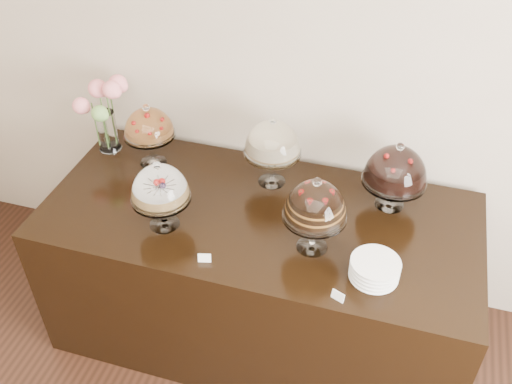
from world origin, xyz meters
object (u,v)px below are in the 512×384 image
(cake_stand_fruit_tart, at_px, (149,126))
(cake_stand_cheesecake, at_px, (273,141))
(display_counter, at_px, (259,275))
(plate_stack, at_px, (375,269))
(flower_vase, at_px, (105,108))
(cake_stand_dark_choco, at_px, (396,168))
(cake_stand_sugar_sponge, at_px, (160,186))
(cake_stand_choco_layer, at_px, (315,204))

(cake_stand_fruit_tart, bearing_deg, cake_stand_cheesecake, 1.93)
(display_counter, distance_m, plate_stack, 0.83)
(cake_stand_fruit_tart, bearing_deg, plate_stack, -21.49)
(cake_stand_cheesecake, height_order, flower_vase, flower_vase)
(cake_stand_cheesecake, xyz_separation_m, cake_stand_dark_choco, (0.63, -0.01, -0.03))
(cake_stand_sugar_sponge, bearing_deg, cake_stand_dark_choco, 24.24)
(cake_stand_sugar_sponge, xyz_separation_m, plate_stack, (1.03, -0.05, -0.19))
(cake_stand_cheesecake, xyz_separation_m, flower_vase, (-0.98, 0.04, 0.00))
(display_counter, relative_size, cake_stand_dark_choco, 5.80)
(cake_stand_dark_choco, xyz_separation_m, cake_stand_fruit_tart, (-1.32, -0.01, 0.01))
(flower_vase, height_order, plate_stack, flower_vase)
(flower_vase, bearing_deg, plate_stack, -19.79)
(cake_stand_dark_choco, bearing_deg, cake_stand_choco_layer, -127.14)
(cake_stand_dark_choco, bearing_deg, plate_stack, -91.21)
(cake_stand_fruit_tart, bearing_deg, display_counter, -19.92)
(cake_stand_dark_choco, xyz_separation_m, flower_vase, (-1.61, 0.05, 0.03))
(display_counter, relative_size, plate_stack, 10.24)
(cake_stand_dark_choco, bearing_deg, display_counter, -157.08)
(cake_stand_fruit_tart, relative_size, plate_stack, 1.75)
(display_counter, height_order, cake_stand_cheesecake, cake_stand_cheesecake)
(display_counter, distance_m, cake_stand_sugar_sponge, 0.83)
(cake_stand_choco_layer, bearing_deg, plate_stack, -19.69)
(display_counter, xyz_separation_m, cake_stand_sugar_sponge, (-0.42, -0.21, 0.69))
(display_counter, xyz_separation_m, cake_stand_fruit_tart, (-0.69, 0.25, 0.69))
(cake_stand_sugar_sponge, height_order, cake_stand_choco_layer, cake_stand_choco_layer)
(cake_stand_dark_choco, distance_m, cake_stand_fruit_tart, 1.32)
(cake_stand_choco_layer, relative_size, plate_stack, 1.90)
(cake_stand_sugar_sponge, xyz_separation_m, cake_stand_choco_layer, (0.73, 0.05, 0.03))
(cake_stand_choco_layer, relative_size, flower_vase, 0.93)
(cake_stand_cheesecake, relative_size, flower_vase, 0.92)
(display_counter, distance_m, cake_stand_cheesecake, 0.76)
(display_counter, bearing_deg, cake_stand_choco_layer, -26.56)
(cake_stand_cheesecake, distance_m, cake_stand_dark_choco, 0.63)
(cake_stand_cheesecake, xyz_separation_m, plate_stack, (0.62, -0.54, -0.21))
(cake_stand_cheesecake, bearing_deg, cake_stand_fruit_tart, -178.07)
(cake_stand_sugar_sponge, relative_size, cake_stand_choco_layer, 0.93)
(cake_stand_choco_layer, distance_m, cake_stand_dark_choco, 0.52)
(display_counter, distance_m, flower_vase, 1.26)
(cake_stand_cheesecake, distance_m, plate_stack, 0.85)
(cake_stand_fruit_tart, bearing_deg, cake_stand_dark_choco, 0.48)
(display_counter, xyz_separation_m, cake_stand_cheesecake, (-0.01, 0.27, 0.71))
(display_counter, relative_size, cake_stand_sugar_sponge, 5.79)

